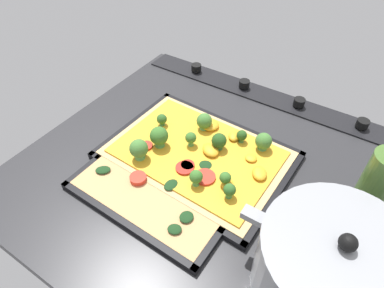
# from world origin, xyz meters

# --- Properties ---
(ground_plane) EXTENTS (0.75, 0.67, 0.03)m
(ground_plane) POSITION_xyz_m (0.00, 0.00, -0.01)
(ground_plane) COLOR #28282B
(stove_control_panel) EXTENTS (0.72, 0.07, 0.03)m
(stove_control_panel) POSITION_xyz_m (0.00, -0.30, 0.01)
(stove_control_panel) COLOR black
(stove_control_panel) RESTS_ON ground_plane
(baking_tray_front) EXTENTS (0.39, 0.28, 0.01)m
(baking_tray_front) POSITION_xyz_m (0.05, -0.02, 0.00)
(baking_tray_front) COLOR black
(baking_tray_front) RESTS_ON ground_plane
(broccoli_pizza) EXTENTS (0.36, 0.26, 0.06)m
(broccoli_pizza) POSITION_xyz_m (0.04, -0.02, 0.02)
(broccoli_pizza) COLOR tan
(broccoli_pizza) RESTS_ON baking_tray_front
(baking_tray_back) EXTENTS (0.32, 0.24, 0.01)m
(baking_tray_back) POSITION_xyz_m (0.06, 0.08, 0.00)
(baking_tray_back) COLOR black
(baking_tray_back) RESTS_ON ground_plane
(veggie_pizza_back) EXTENTS (0.29, 0.21, 0.02)m
(veggie_pizza_back) POSITION_xyz_m (0.06, 0.08, 0.01)
(veggie_pizza_back) COLOR tan
(veggie_pizza_back) RESTS_ON baking_tray_back
(cooking_pot) EXTENTS (0.28, 0.21, 0.15)m
(cooking_pot) POSITION_xyz_m (-0.26, 0.12, 0.06)
(cooking_pot) COLOR gray
(cooking_pot) RESTS_ON ground_plane
(oil_bottle) EXTENTS (0.05, 0.05, 0.21)m
(oil_bottle) POSITION_xyz_m (-0.28, -0.05, 0.09)
(oil_bottle) COLOR #476B2D
(oil_bottle) RESTS_ON ground_plane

